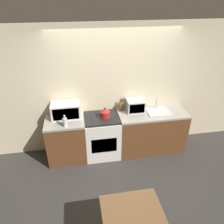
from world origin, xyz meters
TOP-DOWN VIEW (x-y plane):
  - ground_plane at (0.00, 0.00)m, footprint 16.00×16.00m
  - wall_back at (0.00, 1.22)m, footprint 10.00×0.06m
  - counter_left_run at (-1.04, 0.88)m, footprint 0.75×0.62m
  - counter_right_run at (0.72, 0.88)m, footprint 1.40×0.62m
  - stove_range at (-0.32, 0.88)m, footprint 0.69×0.62m
  - kettle at (-0.26, 0.87)m, footprint 0.19×0.19m
  - microwave at (-1.00, 1.00)m, footprint 0.55×0.33m
  - bottle at (-1.02, 0.68)m, footprint 0.08×0.08m
  - knife_block at (0.12, 1.10)m, footprint 0.09×0.07m
  - toaster_oven at (0.38, 1.02)m, footprint 0.35×0.30m
  - sink_basin at (0.83, 0.89)m, footprint 0.45×0.37m
  - dining_table at (-0.21, -1.16)m, footprint 0.75×0.67m

SIDE VIEW (x-z plane):
  - ground_plane at x=0.00m, z-range 0.00..0.00m
  - stove_range at x=-0.32m, z-range 0.00..0.90m
  - counter_right_run at x=0.72m, z-range 0.00..0.90m
  - counter_left_run at x=-1.04m, z-range 0.00..0.90m
  - dining_table at x=-0.21m, z-range 0.25..0.99m
  - sink_basin at x=0.83m, z-range 0.80..1.04m
  - bottle at x=-1.02m, z-range 0.87..1.10m
  - kettle at x=-0.26m, z-range 0.88..1.10m
  - knife_block at x=0.12m, z-range 0.87..1.13m
  - toaster_oven at x=0.38m, z-range 0.90..1.15m
  - microwave at x=-1.00m, z-range 0.90..1.20m
  - wall_back at x=0.00m, z-range 0.00..2.60m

